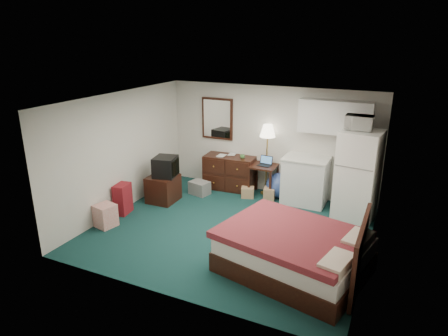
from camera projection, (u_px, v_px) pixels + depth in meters
The scene contains 25 objects.
floor at pixel (230, 230), 7.71m from camera, with size 5.00×4.50×0.01m, color #153D3C.
ceiling at pixel (231, 100), 6.91m from camera, with size 5.00×4.50×0.01m, color silver.
walls at pixel (231, 168), 7.31m from camera, with size 5.01×4.51×2.50m.
mirror at pixel (217, 119), 9.63m from camera, with size 0.80×0.06×1.00m, color white, non-canonical shape.
upper_cabinets at pixel (335, 117), 8.29m from camera, with size 1.50×0.35×0.70m, color silver, non-canonical shape.
headboard at pixel (360, 254), 5.81m from camera, with size 0.06×1.56×1.00m, color black, non-canonical shape.
dresser at pixel (230, 172), 9.64m from camera, with size 1.21×0.55×0.82m, color black, non-canonical shape.
floor_lamp at pixel (267, 160), 9.21m from camera, with size 0.36×0.36×1.66m, color gold, non-canonical shape.
desk at pixel (263, 180), 9.26m from camera, with size 0.58×0.58×0.73m, color black, non-canonical shape.
exercise_ball at pixel (279, 185), 9.16m from camera, with size 0.58×0.58×0.58m, color #2E4485.
kitchen_counter at pixel (305, 181), 8.80m from camera, with size 0.93×0.71×1.02m, color silver, non-canonical shape.
fridge at pixel (358, 176), 7.93m from camera, with size 0.75×0.75×1.83m, color white, non-canonical shape.
bed at pixel (294, 252), 6.27m from camera, with size 2.11×1.65×0.68m, color #5A181D, non-canonical shape.
tv_stand at pixel (163, 189), 8.96m from camera, with size 0.59×0.64×0.59m, color black, non-canonical shape.
suitcase at pixel (123, 199), 8.33m from camera, with size 0.25×0.40×0.64m, color maroon, non-canonical shape.
retail_box at pixel (105, 216), 7.79m from camera, with size 0.36×0.36×0.45m, color silver, non-canonical shape.
file_bin at pixel (200, 188), 9.38m from camera, with size 0.44×0.33×0.31m, color slate, non-canonical shape.
cardboard_box_a at pixel (248, 192), 9.21m from camera, with size 0.28×0.24×0.24m, color #977E58, non-canonical shape.
cardboard_box_b at pixel (269, 194), 9.06m from camera, with size 0.24×0.29×0.29m, color #977E58, non-canonical shape.
laptop at pixel (264, 161), 9.09m from camera, with size 0.30×0.24×0.21m, color black, non-canonical shape.
crt_tv at pixel (165, 167), 8.80m from camera, with size 0.48×0.52×0.44m, color black, non-canonical shape.
microwave at pixel (359, 121), 7.66m from camera, with size 0.51×0.28×0.35m, color white.
book_a at pixel (218, 151), 9.52m from camera, with size 0.18×0.02×0.25m, color #977E58.
book_b at pixel (229, 150), 9.61m from camera, with size 0.17×0.02×0.23m, color #977E58.
mug at pixel (242, 156), 9.32m from camera, with size 0.11×0.09×0.11m, color #46803F.
Camera 1 is at (2.82, -6.33, 3.59)m, focal length 32.00 mm.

